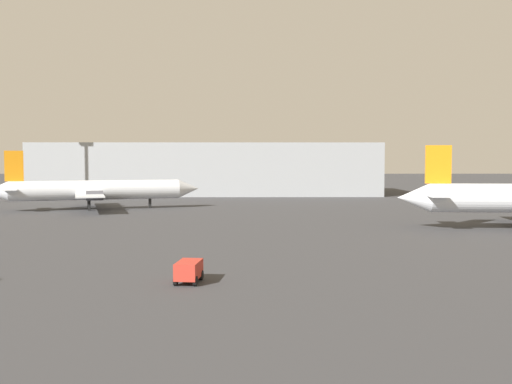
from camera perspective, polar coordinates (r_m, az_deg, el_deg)
The scene contains 3 objects.
airplane_distant at distance 86.89m, azimuth -16.07°, elevation 0.18°, with size 30.30×20.97×8.75m.
baggage_cart at distance 34.07m, azimuth -6.89°, elevation -7.94°, with size 1.63×2.54×1.30m.
terminal_building at distance 124.05m, azimuth -4.83°, elevation 2.36°, with size 72.19×24.29×10.94m, color #999EA3.
Camera 1 is at (-2.91, -9.25, 7.35)m, focal length 39.18 mm.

